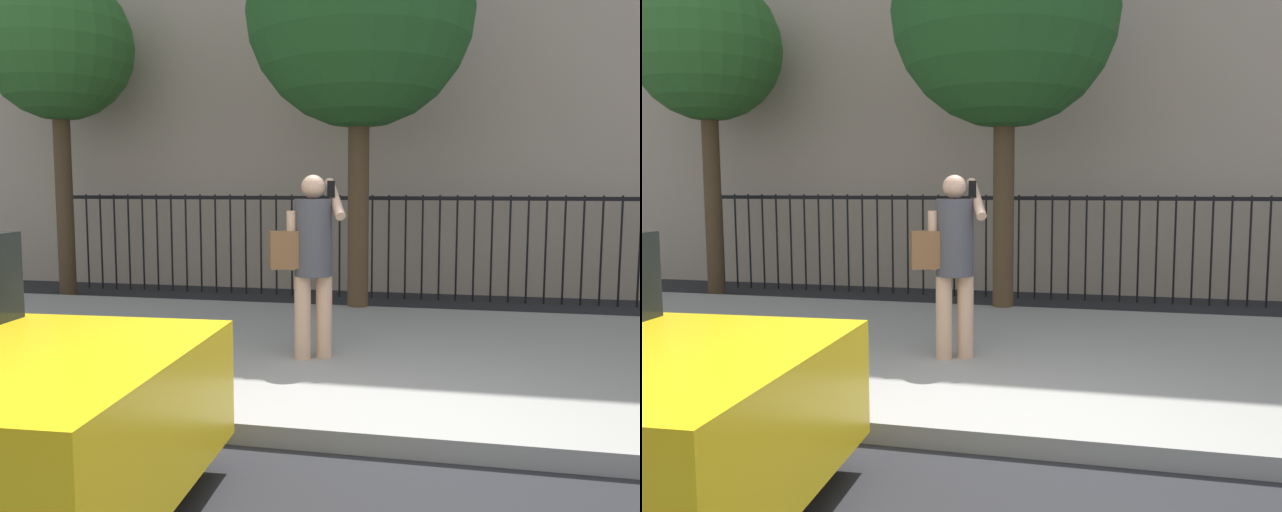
{
  "view_description": "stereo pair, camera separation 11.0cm",
  "coord_description": "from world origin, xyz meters",
  "views": [
    {
      "loc": [
        0.58,
        -3.93,
        1.72
      ],
      "look_at": [
        -0.66,
        2.03,
        1.06
      ],
      "focal_mm": 36.09,
      "sensor_mm": 36.0,
      "label": 1
    },
    {
      "loc": [
        0.69,
        -3.91,
        1.72
      ],
      "look_at": [
        -0.66,
        2.03,
        1.06
      ],
      "focal_mm": 36.09,
      "sensor_mm": 36.0,
      "label": 2
    }
  ],
  "objects": [
    {
      "name": "sidewalk",
      "position": [
        0.0,
        2.2,
        0.07
      ],
      "size": [
        28.0,
        4.4,
        0.15
      ],
      "primitive_type": "cube",
      "color": "gray",
      "rests_on": "ground"
    },
    {
      "name": "pedestrian_on_phone",
      "position": [
        -0.68,
        1.72,
        1.12
      ],
      "size": [
        0.72,
        0.56,
        1.68
      ],
      "color": "tan",
      "rests_on": "sidewalk"
    },
    {
      "name": "street_tree_mid",
      "position": [
        -0.64,
        4.4,
        3.9
      ],
      "size": [
        2.89,
        2.89,
        5.36
      ],
      "color": "#4C3823",
      "rests_on": "ground"
    },
    {
      "name": "street_tree_near",
      "position": [
        -5.43,
        5.19,
        3.85
      ],
      "size": [
        2.29,
        2.29,
        5.03
      ],
      "color": "#4C3823",
      "rests_on": "ground"
    },
    {
      "name": "iron_fence",
      "position": [
        0.0,
        5.9,
        1.02
      ],
      "size": [
        12.03,
        0.04,
        1.6
      ],
      "color": "black",
      "rests_on": "ground"
    },
    {
      "name": "ground_plane",
      "position": [
        0.0,
        0.0,
        0.0
      ],
      "size": [
        60.0,
        60.0,
        0.0
      ],
      "primitive_type": "plane",
      "color": "black"
    }
  ]
}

